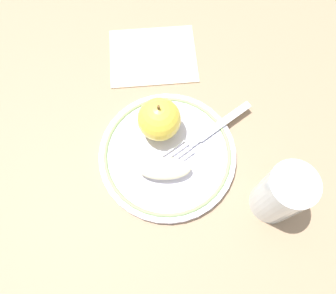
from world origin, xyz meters
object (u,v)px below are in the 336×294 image
at_px(plate, 168,153).
at_px(apple_red_whole, 159,119).
at_px(apple_slice_front, 161,168).
at_px(napkin_folded, 153,55).
at_px(drinking_glass, 281,194).
at_px(fork, 206,134).

height_order(plate, apple_red_whole, apple_red_whole).
distance_m(apple_slice_front, napkin_folded, 0.22).
xyz_separation_m(plate, apple_red_whole, (-0.04, -0.02, 0.04)).
xyz_separation_m(drinking_glass, napkin_folded, (-0.24, -0.22, -0.05)).
bearing_deg(apple_red_whole, fork, 90.96).
xyz_separation_m(plate, drinking_glass, (0.05, 0.16, 0.05)).
bearing_deg(drinking_glass, plate, -107.59).
relative_size(drinking_glass, napkin_folded, 0.71).
xyz_separation_m(apple_slice_front, drinking_glass, (0.02, 0.17, 0.03)).
bearing_deg(drinking_glass, apple_slice_front, -96.75).
bearing_deg(apple_slice_front, plate, 71.20).
height_order(fork, drinking_glass, drinking_glass).
height_order(plate, drinking_glass, drinking_glass).
bearing_deg(drinking_glass, fork, -129.87).
bearing_deg(plate, apple_red_whole, -152.73).
distance_m(apple_red_whole, drinking_glass, 0.20).
bearing_deg(fork, plate, -11.17).
height_order(apple_slice_front, drinking_glass, drinking_glass).
xyz_separation_m(apple_red_whole, drinking_glass, (0.09, 0.18, 0.01)).
relative_size(apple_red_whole, drinking_glass, 0.68).
bearing_deg(fork, drinking_glass, 94.49).
bearing_deg(drinking_glass, napkin_folded, -137.06).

